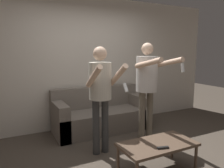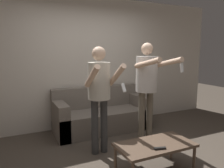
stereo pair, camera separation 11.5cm
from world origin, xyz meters
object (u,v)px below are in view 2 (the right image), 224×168
(person_standing_left, at_px, (99,88))
(remote_on_table, at_px, (160,148))
(couch, at_px, (102,115))
(person_standing_right, at_px, (147,80))
(coffee_table, at_px, (155,147))

(person_standing_left, xyz_separation_m, remote_on_table, (0.38, -1.00, -0.62))
(couch, bearing_deg, remote_on_table, -91.30)
(couch, xyz_separation_m, remote_on_table, (-0.04, -1.96, 0.13))
(couch, bearing_deg, person_standing_left, -114.17)
(person_standing_right, relative_size, coffee_table, 1.72)
(person_standing_right, distance_m, coffee_table, 1.19)
(couch, height_order, coffee_table, couch)
(coffee_table, distance_m, remote_on_table, 0.17)
(person_standing_left, height_order, coffee_table, person_standing_left)
(coffee_table, bearing_deg, person_standing_right, 62.95)
(person_standing_left, xyz_separation_m, person_standing_right, (0.86, -0.01, 0.06))
(person_standing_right, bearing_deg, remote_on_table, -115.39)
(person_standing_left, height_order, remote_on_table, person_standing_left)
(person_standing_right, height_order, coffee_table, person_standing_right)
(couch, height_order, person_standing_right, person_standing_right)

